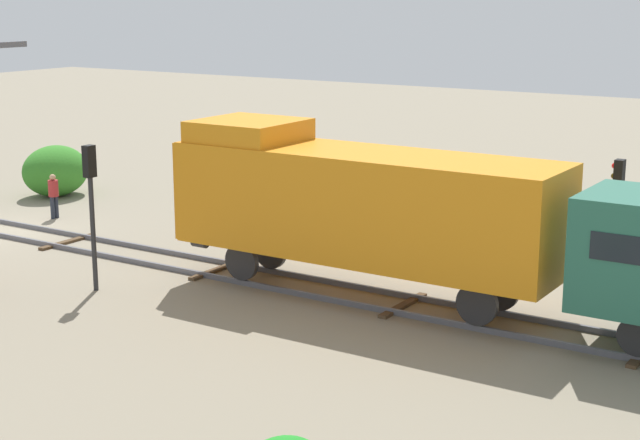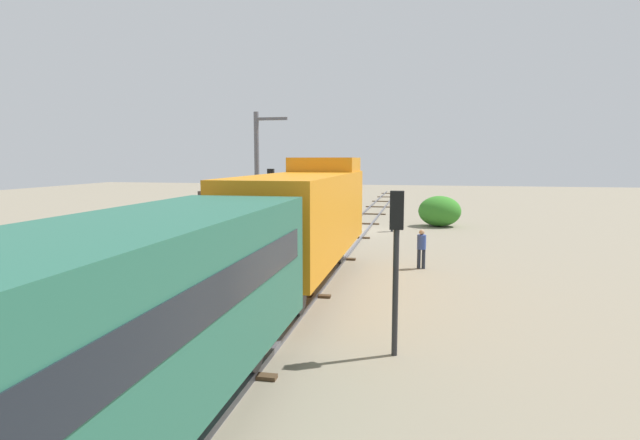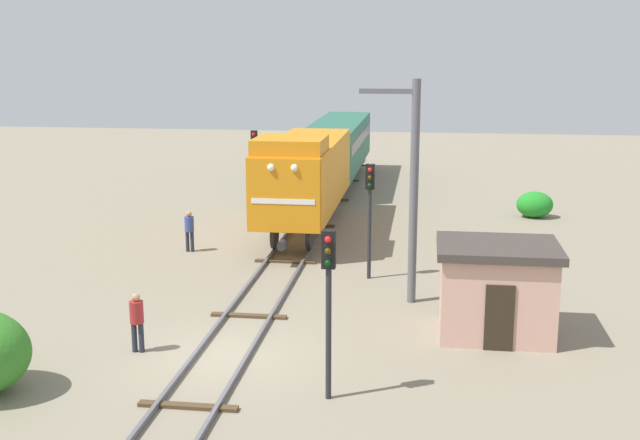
% 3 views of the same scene
% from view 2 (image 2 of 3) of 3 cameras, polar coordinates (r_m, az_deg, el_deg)
% --- Properties ---
extents(ground_plane, '(116.47, 116.47, 0.00)m').
position_cam_2_polar(ground_plane, '(33.04, 4.22, -1.20)').
color(ground_plane, gray).
extents(railway_track, '(2.40, 77.65, 0.16)m').
position_cam_2_polar(railway_track, '(33.03, 4.23, -1.07)').
color(railway_track, '#595960').
rests_on(railway_track, ground).
extents(locomotive, '(2.90, 11.60, 4.60)m').
position_cam_2_polar(locomotive, '(18.31, -1.62, 0.94)').
color(locomotive, orange).
rests_on(locomotive, railway_track).
extents(passenger_car_leading, '(2.84, 14.00, 3.66)m').
position_cam_2_polar(passenger_car_leading, '(6.43, -30.75, -13.86)').
color(passenger_car_leading, '#26604C').
rests_on(passenger_car_leading, railway_track).
extents(traffic_signal_near, '(0.32, 0.34, 4.16)m').
position_cam_2_polar(traffic_signal_near, '(35.53, -0.40, 4.09)').
color(traffic_signal_near, '#262628').
rests_on(traffic_signal_near, ground).
extents(traffic_signal_mid, '(0.32, 0.34, 4.20)m').
position_cam_2_polar(traffic_signal_mid, '(25.64, -5.61, 2.98)').
color(traffic_signal_mid, '#262628').
rests_on(traffic_signal_mid, ground).
extents(traffic_signal_far, '(0.32, 0.34, 3.97)m').
position_cam_2_polar(traffic_signal_far, '(11.86, 8.72, -2.49)').
color(traffic_signal_far, '#262628').
rests_on(traffic_signal_far, ground).
extents(worker_near_track, '(0.38, 0.38, 1.70)m').
position_cam_2_polar(worker_near_track, '(32.70, 8.42, 0.42)').
color(worker_near_track, '#262B38').
rests_on(worker_near_track, ground).
extents(worker_by_signal, '(0.38, 0.38, 1.70)m').
position_cam_2_polar(worker_by_signal, '(21.86, 11.52, -2.91)').
color(worker_by_signal, '#262B38').
rests_on(worker_by_signal, ground).
extents(catenary_mast, '(1.94, 0.28, 7.31)m').
position_cam_2_polar(catenary_mast, '(28.47, -7.09, 5.33)').
color(catenary_mast, '#595960').
rests_on(catenary_mast, ground).
extents(relay_hut, '(3.50, 2.90, 2.74)m').
position_cam_2_polar(relay_hut, '(32.07, -9.81, 0.98)').
color(relay_hut, '#D19E8C').
rests_on(relay_hut, ground).
extents(bush_near, '(2.94, 2.40, 2.14)m').
position_cam_2_polar(bush_near, '(35.83, 13.51, 0.99)').
color(bush_near, '#347F26').
rests_on(bush_near, ground).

